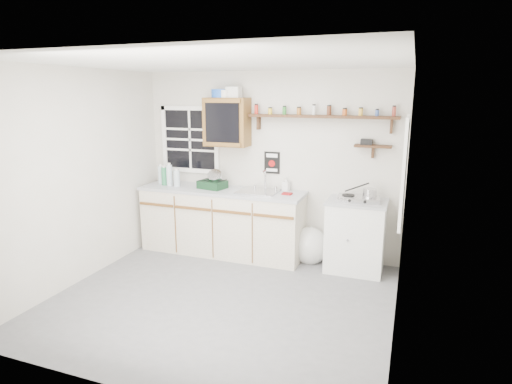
# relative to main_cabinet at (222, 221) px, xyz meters

# --- Properties ---
(room) EXTENTS (3.64, 3.24, 2.54)m
(room) POSITION_rel_main_cabinet_xyz_m (0.58, -1.30, 0.79)
(room) COLOR #58585B
(room) RESTS_ON ground
(main_cabinet) EXTENTS (2.31, 0.63, 0.92)m
(main_cabinet) POSITION_rel_main_cabinet_xyz_m (0.00, 0.00, 0.00)
(main_cabinet) COLOR #B9AF99
(main_cabinet) RESTS_ON floor
(right_cabinet) EXTENTS (0.73, 0.57, 0.91)m
(right_cabinet) POSITION_rel_main_cabinet_xyz_m (1.83, 0.03, -0.01)
(right_cabinet) COLOR silver
(right_cabinet) RESTS_ON floor
(sink) EXTENTS (0.52, 0.44, 0.29)m
(sink) POSITION_rel_main_cabinet_xyz_m (0.54, 0.01, 0.47)
(sink) COLOR #AFAFB3
(sink) RESTS_ON main_cabinet
(upper_cabinet) EXTENTS (0.60, 0.32, 0.65)m
(upper_cabinet) POSITION_rel_main_cabinet_xyz_m (0.03, 0.14, 1.36)
(upper_cabinet) COLOR brown
(upper_cabinet) RESTS_ON wall_back
(upper_cabinet_clutter) EXTENTS (0.41, 0.24, 0.14)m
(upper_cabinet_clutter) POSITION_rel_main_cabinet_xyz_m (0.02, 0.14, 1.75)
(upper_cabinet_clutter) COLOR #1B4DB4
(upper_cabinet_clutter) RESTS_ON upper_cabinet
(spice_shelf) EXTENTS (1.91, 0.18, 0.34)m
(spice_shelf) POSITION_rel_main_cabinet_xyz_m (1.30, 0.21, 1.46)
(spice_shelf) COLOR black
(spice_shelf) RESTS_ON wall_back
(secondary_shelf) EXTENTS (0.45, 0.16, 0.24)m
(secondary_shelf) POSITION_rel_main_cabinet_xyz_m (1.94, 0.22, 1.12)
(secondary_shelf) COLOR black
(secondary_shelf) RESTS_ON wall_back
(warning_sign) EXTENTS (0.22, 0.02, 0.30)m
(warning_sign) POSITION_rel_main_cabinet_xyz_m (0.63, 0.29, 0.82)
(warning_sign) COLOR black
(warning_sign) RESTS_ON wall_back
(window_back) EXTENTS (0.93, 0.03, 0.98)m
(window_back) POSITION_rel_main_cabinet_xyz_m (-0.62, 0.29, 1.09)
(window_back) COLOR black
(window_back) RESTS_ON wall_back
(window_right) EXTENTS (0.03, 0.78, 1.08)m
(window_right) POSITION_rel_main_cabinet_xyz_m (2.37, -0.75, 0.99)
(window_right) COLOR black
(window_right) RESTS_ON wall_back
(water_bottles) EXTENTS (0.39, 0.16, 0.33)m
(water_bottles) POSITION_rel_main_cabinet_xyz_m (-0.82, -0.03, 0.60)
(water_bottles) COLOR #AEC2CC
(water_bottles) RESTS_ON main_cabinet
(dish_rack) EXTENTS (0.40, 0.34, 0.27)m
(dish_rack) POSITION_rel_main_cabinet_xyz_m (-0.13, 0.01, 0.54)
(dish_rack) COLOR black
(dish_rack) RESTS_ON main_cabinet
(soap_bottle) EXTENTS (0.10, 0.10, 0.19)m
(soap_bottle) POSITION_rel_main_cabinet_xyz_m (0.86, 0.22, 0.55)
(soap_bottle) COLOR silver
(soap_bottle) RESTS_ON main_cabinet
(rag) EXTENTS (0.13, 0.11, 0.02)m
(rag) POSITION_rel_main_cabinet_xyz_m (0.93, 0.02, 0.47)
(rag) COLOR maroon
(rag) RESTS_ON main_cabinet
(hotplate) EXTENTS (0.52, 0.31, 0.07)m
(hotplate) POSITION_rel_main_cabinet_xyz_m (1.85, 0.01, 0.48)
(hotplate) COLOR #AFAFB3
(hotplate) RESTS_ON right_cabinet
(saucepan) EXTENTS (0.40, 0.24, 0.18)m
(saucepan) POSITION_rel_main_cabinet_xyz_m (1.97, 0.01, 0.57)
(saucepan) COLOR #AFAFB3
(saucepan) RESTS_ON hotplate
(trash_bag) EXTENTS (0.45, 0.41, 0.52)m
(trash_bag) POSITION_rel_main_cabinet_xyz_m (1.24, 0.10, -0.24)
(trash_bag) COLOR silver
(trash_bag) RESTS_ON floor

